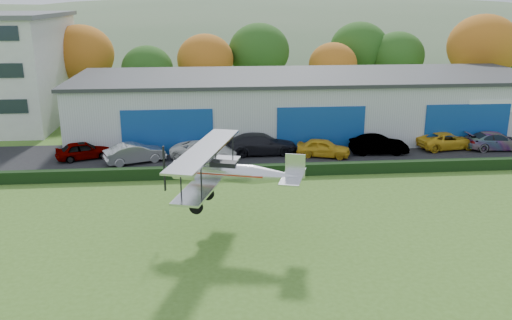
{
  "coord_description": "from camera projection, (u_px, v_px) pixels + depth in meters",
  "views": [
    {
      "loc": [
        -3.83,
        -18.72,
        11.84
      ],
      "look_at": [
        -1.19,
        10.49,
        2.91
      ],
      "focal_mm": 37.71,
      "sensor_mm": 36.0,
      "label": 1
    }
  ],
  "objects": [
    {
      "name": "ground",
      "position": [
        309.0,
        304.0,
        21.62
      ],
      "size": [
        300.0,
        300.0,
        0.0
      ],
      "primitive_type": "plane",
      "color": "#446820",
      "rests_on": "ground"
    },
    {
      "name": "apron",
      "position": [
        297.0,
        155.0,
        41.87
      ],
      "size": [
        48.0,
        9.0,
        0.05
      ],
      "primitive_type": "cube",
      "color": "black",
      "rests_on": "ground"
    },
    {
      "name": "hedge",
      "position": [
        309.0,
        169.0,
        37.19
      ],
      "size": [
        46.0,
        0.6,
        0.8
      ],
      "primitive_type": "cube",
      "color": "black",
      "rests_on": "ground"
    },
    {
      "name": "hangar",
      "position": [
        307.0,
        104.0,
        47.93
      ],
      "size": [
        40.6,
        12.6,
        5.3
      ],
      "color": "#B2B7BC",
      "rests_on": "ground"
    },
    {
      "name": "tree_belt",
      "position": [
        250.0,
        56.0,
        58.76
      ],
      "size": [
        75.7,
        13.22,
        10.12
      ],
      "color": "#3D2614",
      "rests_on": "ground"
    },
    {
      "name": "distant_hills",
      "position": [
        206.0,
        85.0,
        158.42
      ],
      "size": [
        430.0,
        196.0,
        56.0
      ],
      "color": "#4C6642",
      "rests_on": "ground"
    },
    {
      "name": "car_0",
      "position": [
        83.0,
        150.0,
        40.53
      ],
      "size": [
        4.31,
        2.95,
        1.36
      ],
      "primitive_type": "imported",
      "rotation": [
        0.0,
        0.0,
        1.94
      ],
      "color": "gray",
      "rests_on": "apron"
    },
    {
      "name": "car_1",
      "position": [
        135.0,
        153.0,
        39.63
      ],
      "size": [
        4.71,
        3.1,
        1.47
      ],
      "primitive_type": "imported",
      "rotation": [
        0.0,
        0.0,
        1.95
      ],
      "color": "silver",
      "rests_on": "apron"
    },
    {
      "name": "car_2",
      "position": [
        204.0,
        151.0,
        40.36
      ],
      "size": [
        5.42,
        3.8,
        1.37
      ],
      "primitive_type": "imported",
      "rotation": [
        0.0,
        0.0,
        1.23
      ],
      "color": "silver",
      "rests_on": "apron"
    },
    {
      "name": "car_3",
      "position": [
        261.0,
        144.0,
        41.8
      ],
      "size": [
        5.64,
        2.37,
        1.63
      ],
      "primitive_type": "imported",
      "rotation": [
        0.0,
        0.0,
        1.59
      ],
      "color": "black",
      "rests_on": "apron"
    },
    {
      "name": "car_4",
      "position": [
        323.0,
        148.0,
        41.18
      ],
      "size": [
        4.35,
        2.78,
        1.38
      ],
      "primitive_type": "imported",
      "rotation": [
        0.0,
        0.0,
        1.26
      ],
      "color": "gold",
      "rests_on": "apron"
    },
    {
      "name": "car_5",
      "position": [
        379.0,
        145.0,
        41.89
      ],
      "size": [
        4.54,
        1.81,
        1.47
      ],
      "primitive_type": "imported",
      "rotation": [
        0.0,
        0.0,
        1.51
      ],
      "color": "gray",
      "rests_on": "apron"
    },
    {
      "name": "car_6",
      "position": [
        447.0,
        141.0,
        43.32
      ],
      "size": [
        5.12,
        2.97,
        1.34
      ],
      "primitive_type": "imported",
      "rotation": [
        0.0,
        0.0,
        1.73
      ],
      "color": "gold",
      "rests_on": "apron"
    },
    {
      "name": "car_7",
      "position": [
        496.0,
        141.0,
        43.08
      ],
      "size": [
        4.94,
        2.13,
        1.42
      ],
      "primitive_type": "imported",
      "rotation": [
        0.0,
        0.0,
        1.54
      ],
      "color": "gray",
      "rests_on": "apron"
    },
    {
      "name": "biplane",
      "position": [
        226.0,
        171.0,
        26.7
      ],
      "size": [
        7.32,
        8.28,
        3.1
      ],
      "rotation": [
        0.0,
        0.0,
        -0.3
      ],
      "color": "silver"
    }
  ]
}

